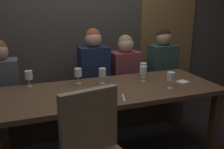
{
  "coord_description": "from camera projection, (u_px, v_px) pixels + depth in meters",
  "views": [
    {
      "loc": [
        -0.78,
        -2.21,
        1.56
      ],
      "look_at": [
        0.08,
        0.14,
        0.84
      ],
      "focal_mm": 40.46,
      "sensor_mm": 36.0,
      "label": 1
    }
  ],
  "objects": [
    {
      "name": "wine_glass_end_left",
      "position": [
        171.0,
        77.0,
        2.47
      ],
      "size": [
        0.08,
        0.08,
        0.16
      ],
      "color": "silver",
      "rests_on": "dining_table"
    },
    {
      "name": "diner_bearded",
      "position": [
        94.0,
        64.0,
        3.09
      ],
      "size": [
        0.36,
        0.24,
        0.82
      ],
      "color": "#192342",
      "rests_on": "banquette_bench"
    },
    {
      "name": "wine_glass_center_back",
      "position": [
        102.0,
        73.0,
        2.62
      ],
      "size": [
        0.08,
        0.08,
        0.16
      ],
      "color": "silver",
      "rests_on": "dining_table"
    },
    {
      "name": "banquette_bench",
      "position": [
        92.0,
        109.0,
        3.26
      ],
      "size": [
        2.5,
        0.44,
        0.45
      ],
      "color": "#312A23",
      "rests_on": "ground"
    },
    {
      "name": "dining_table",
      "position": [
        110.0,
        97.0,
        2.51
      ],
      "size": [
        2.2,
        0.84,
        0.74
      ],
      "color": "#493422",
      "rests_on": "ground"
    },
    {
      "name": "diner_far_end",
      "position": [
        125.0,
        64.0,
        3.26
      ],
      "size": [
        0.36,
        0.24,
        0.72
      ],
      "color": "brown",
      "rests_on": "banquette_bench"
    },
    {
      "name": "wine_glass_near_right",
      "position": [
        144.0,
        67.0,
        2.84
      ],
      "size": [
        0.08,
        0.08,
        0.16
      ],
      "color": "silver",
      "rests_on": "dining_table"
    },
    {
      "name": "fork_on_table",
      "position": [
        124.0,
        98.0,
        2.25
      ],
      "size": [
        0.06,
        0.17,
        0.01
      ],
      "primitive_type": "cube",
      "rotation": [
        0.0,
        0.0,
        -0.28
      ],
      "color": "silver",
      "rests_on": "dining_table"
    },
    {
      "name": "wine_glass_center_front",
      "position": [
        29.0,
        75.0,
        2.52
      ],
      "size": [
        0.08,
        0.08,
        0.16
      ],
      "color": "silver",
      "rests_on": "dining_table"
    },
    {
      "name": "diner_near_end",
      "position": [
        163.0,
        59.0,
        3.45
      ],
      "size": [
        0.36,
        0.24,
        0.78
      ],
      "color": "#2D473D",
      "rests_on": "banquette_bench"
    },
    {
      "name": "wine_glass_near_left",
      "position": [
        143.0,
        71.0,
        2.69
      ],
      "size": [
        0.08,
        0.08,
        0.16
      ],
      "color": "silver",
      "rests_on": "dining_table"
    },
    {
      "name": "wine_glass_far_right",
      "position": [
        78.0,
        73.0,
        2.61
      ],
      "size": [
        0.08,
        0.08,
        0.16
      ],
      "color": "silver",
      "rests_on": "dining_table"
    },
    {
      "name": "arched_door",
      "position": [
        168.0,
        16.0,
        3.79
      ],
      "size": [
        0.9,
        0.05,
        2.55
      ],
      "color": "olive",
      "rests_on": "ground"
    },
    {
      "name": "back_wall_tiled",
      "position": [
        79.0,
        7.0,
        3.38
      ],
      "size": [
        6.0,
        0.12,
        3.0
      ],
      "primitive_type": "cube",
      "color": "#423D38",
      "rests_on": "ground"
    },
    {
      "name": "folded_napkin",
      "position": [
        183.0,
        82.0,
        2.69
      ],
      "size": [
        0.13,
        0.13,
        0.01
      ],
      "primitive_type": "cube",
      "rotation": [
        0.0,
        0.0,
        0.28
      ],
      "color": "silver",
      "rests_on": "dining_table"
    },
    {
      "name": "diner_redhead",
      "position": [
        1.0,
        75.0,
        2.75
      ],
      "size": [
        0.36,
        0.24,
        0.73
      ],
      "color": "#4C515B",
      "rests_on": "banquette_bench"
    }
  ]
}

